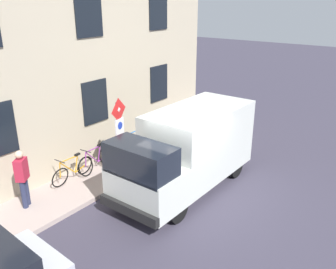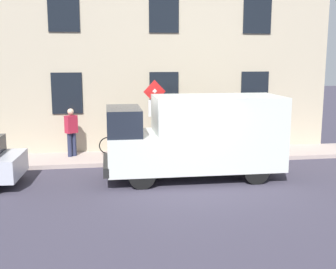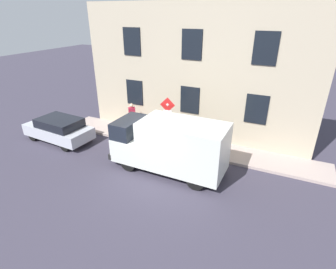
{
  "view_description": "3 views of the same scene",
  "coord_description": "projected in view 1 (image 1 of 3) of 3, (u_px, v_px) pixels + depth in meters",
  "views": [
    {
      "loc": [
        -5.08,
        8.14,
        5.77
      ],
      "look_at": [
        1.74,
        -0.93,
        1.41
      ],
      "focal_mm": 38.51,
      "sensor_mm": 36.0,
      "label": 1
    },
    {
      "loc": [
        -11.7,
        2.35,
        3.63
      ],
      "look_at": [
        1.9,
        0.21,
        1.13
      ],
      "focal_mm": 45.54,
      "sensor_mm": 36.0,
      "label": 2
    },
    {
      "loc": [
        -9.02,
        -4.9,
        6.79
      ],
      "look_at": [
        2.28,
        0.43,
        0.96
      ],
      "focal_mm": 28.19,
      "sensor_mm": 36.0,
      "label": 3
    }
  ],
  "objects": [
    {
      "name": "ground_plane",
      "position": [
        195.0,
        199.0,
        10.99
      ],
      "size": [
        80.0,
        80.0,
        0.0
      ],
      "primitive_type": "plane",
      "color": "#393544"
    },
    {
      "name": "sidewalk_slab",
      "position": [
        118.0,
        168.0,
        12.81
      ],
      "size": [
        1.91,
        15.02,
        0.14
      ],
      "primitive_type": "cube",
      "color": "#AA978F",
      "rests_on": "ground_plane"
    },
    {
      "name": "building_facade",
      "position": [
        85.0,
        63.0,
        12.25
      ],
      "size": [
        0.75,
        13.02,
        7.33
      ],
      "color": "#B4A68D",
      "rests_on": "ground_plane"
    },
    {
      "name": "sign_post_stacked",
      "position": [
        119.0,
        128.0,
        11.3
      ],
      "size": [
        0.19,
        0.55,
        2.63
      ],
      "color": "#474C47",
      "rests_on": "sidewalk_slab"
    },
    {
      "name": "delivery_van",
      "position": [
        188.0,
        149.0,
        11.23
      ],
      "size": [
        2.07,
        5.35,
        2.5
      ],
      "rotation": [
        0.0,
        0.0,
        1.56
      ],
      "color": "silver",
      "rests_on": "ground_plane"
    },
    {
      "name": "bicycle_blue",
      "position": [
        135.0,
        142.0,
        13.92
      ],
      "size": [
        0.46,
        1.72,
        0.89
      ],
      "rotation": [
        0.0,
        0.0,
        1.64
      ],
      "color": "black",
      "rests_on": "sidewalk_slab"
    },
    {
      "name": "bicycle_black",
      "position": [
        117.0,
        150.0,
        13.16
      ],
      "size": [
        0.48,
        1.71,
        0.89
      ],
      "rotation": [
        0.0,
        0.0,
        1.7
      ],
      "color": "black",
      "rests_on": "sidewalk_slab"
    },
    {
      "name": "bicycle_purple",
      "position": [
        96.0,
        160.0,
        12.41
      ],
      "size": [
        0.48,
        1.72,
        0.89
      ],
      "rotation": [
        0.0,
        0.0,
        1.69
      ],
      "color": "black",
      "rests_on": "sidewalk_slab"
    },
    {
      "name": "bicycle_orange",
      "position": [
        73.0,
        170.0,
        11.66
      ],
      "size": [
        0.46,
        1.72,
        0.89
      ],
      "rotation": [
        0.0,
        0.0,
        1.63
      ],
      "color": "black",
      "rests_on": "sidewalk_slab"
    },
    {
      "name": "pedestrian",
      "position": [
        22.0,
        177.0,
        10.04
      ],
      "size": [
        0.45,
        0.48,
        1.72
      ],
      "rotation": [
        0.0,
        0.0,
        0.63
      ],
      "color": "#262B47",
      "rests_on": "sidewalk_slab"
    },
    {
      "name": "litter_bin",
      "position": [
        145.0,
        151.0,
        12.88
      ],
      "size": [
        0.44,
        0.44,
        0.9
      ],
      "primitive_type": "cylinder",
      "color": "#2D5133",
      "rests_on": "sidewalk_slab"
    }
  ]
}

